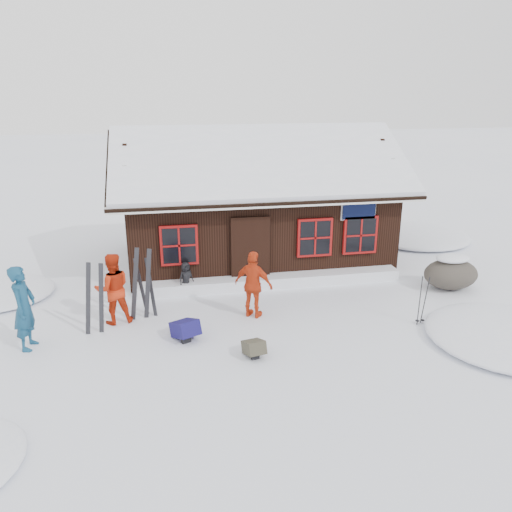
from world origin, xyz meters
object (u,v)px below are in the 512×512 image
(skier_orange_right, at_px, (254,285))
(ski_pair_left, at_px, (95,300))
(boulder, at_px, (451,273))
(backpack_blue, at_px, (185,332))
(skier_teal, at_px, (24,308))
(skier_crouched, at_px, (186,278))
(ski_poles, at_px, (422,301))
(skier_orange_left, at_px, (113,289))
(backpack_olive, at_px, (254,350))

(skier_orange_right, bearing_deg, ski_pair_left, 38.86)
(boulder, bearing_deg, backpack_blue, -167.75)
(skier_teal, bearing_deg, skier_crouched, -47.67)
(skier_orange_right, height_order, ski_pair_left, ski_pair_left)
(boulder, bearing_deg, skier_crouched, 171.92)
(boulder, relative_size, ski_poles, 1.23)
(skier_teal, xyz_separation_m, skier_orange_left, (1.78, 0.94, -0.07))
(skier_orange_right, bearing_deg, skier_teal, 42.80)
(backpack_blue, xyz_separation_m, backpack_olive, (1.39, -1.07, -0.04))
(skier_crouched, bearing_deg, ski_pair_left, -167.80)
(ski_pair_left, relative_size, ski_poles, 1.41)
(skier_orange_left, relative_size, boulder, 1.13)
(skier_teal, xyz_separation_m, backpack_olive, (4.79, -1.33, -0.81))
(backpack_blue, bearing_deg, skier_teal, 150.80)
(ski_pair_left, relative_size, backpack_blue, 2.78)
(skier_crouched, height_order, ski_poles, ski_poles)
(ski_pair_left, distance_m, ski_poles, 7.72)
(skier_orange_right, xyz_separation_m, skier_crouched, (-1.56, 1.84, -0.39))
(boulder, distance_m, backpack_blue, 7.81)
(skier_crouched, bearing_deg, backpack_blue, -124.62)
(skier_orange_right, xyz_separation_m, backpack_blue, (-1.75, -0.87, -0.68))
(ski_pair_left, height_order, ski_poles, ski_pair_left)
(skier_teal, distance_m, boulder, 11.13)
(skier_orange_left, height_order, backpack_blue, skier_orange_left)
(skier_orange_left, distance_m, ski_pair_left, 0.63)
(backpack_blue, relative_size, backpack_olive, 1.25)
(ski_pair_left, bearing_deg, ski_poles, 0.54)
(skier_orange_right, xyz_separation_m, ski_pair_left, (-3.74, -0.18, -0.01))
(ski_poles, bearing_deg, backpack_blue, 176.95)
(skier_crouched, distance_m, backpack_olive, 3.98)
(boulder, height_order, backpack_blue, boulder)
(skier_orange_right, distance_m, ski_poles, 4.09)
(skier_crouched, height_order, backpack_blue, skier_crouched)
(skier_orange_right, bearing_deg, backpack_blue, 62.57)
(skier_orange_left, distance_m, skier_crouched, 2.40)
(skier_crouched, xyz_separation_m, ski_poles, (5.46, -3.01, 0.13))
(ski_poles, height_order, backpack_blue, ski_poles)
(ski_poles, xyz_separation_m, backpack_olive, (-4.27, -0.77, -0.46))
(skier_orange_right, xyz_separation_m, backpack_olive, (-0.36, -1.94, -0.71))
(skier_orange_left, xyz_separation_m, skier_crouched, (1.82, 1.51, -0.42))
(boulder, bearing_deg, ski_pair_left, -174.27)
(skier_orange_left, relative_size, backpack_blue, 2.73)
(boulder, distance_m, backpack_olive, 6.82)
(backpack_blue, bearing_deg, skier_orange_left, 118.68)
(skier_teal, height_order, skier_orange_left, skier_teal)
(skier_orange_left, height_order, ski_pair_left, skier_orange_left)
(ski_poles, height_order, backpack_olive, ski_poles)
(backpack_blue, bearing_deg, ski_poles, -27.79)
(ski_pair_left, xyz_separation_m, backpack_blue, (1.99, -0.69, -0.67))
(skier_teal, distance_m, ski_poles, 9.08)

